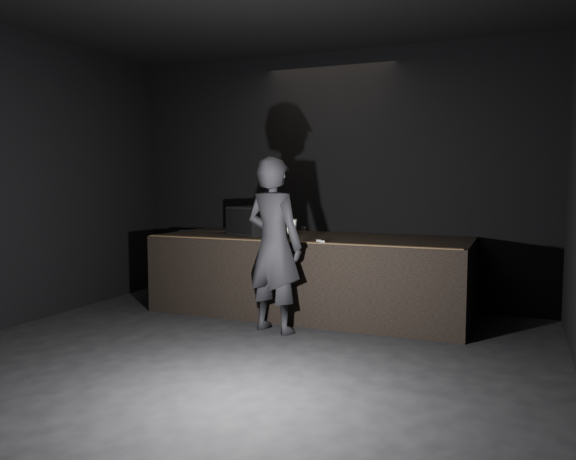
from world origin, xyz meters
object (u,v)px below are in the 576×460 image
(stage_monitor, at_px, (250,221))
(person, at_px, (274,245))
(stage_riser, at_px, (311,275))
(beer_can, at_px, (269,229))
(laptop, at_px, (284,230))

(stage_monitor, bearing_deg, person, -26.56)
(stage_riser, bearing_deg, person, -94.16)
(beer_can, bearing_deg, stage_riser, 10.92)
(beer_can, bearing_deg, person, -62.39)
(stage_monitor, distance_m, beer_can, 0.30)
(laptop, relative_size, beer_can, 1.94)
(stage_riser, relative_size, stage_monitor, 6.01)
(stage_monitor, distance_m, laptop, 0.49)
(stage_riser, distance_m, beer_can, 0.81)
(stage_monitor, xyz_separation_m, beer_can, (0.28, -0.01, -0.10))
(laptop, bearing_deg, stage_riser, -17.43)
(stage_monitor, distance_m, person, 1.21)
(stage_monitor, height_order, beer_can, stage_monitor)
(stage_monitor, xyz_separation_m, laptop, (0.37, 0.30, -0.13))
(stage_riser, height_order, laptop, laptop)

